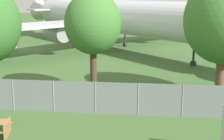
# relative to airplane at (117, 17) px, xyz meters

# --- Properties ---
(perimeter_fence) EXTENTS (56.07, 0.07, 1.98)m
(perimeter_fence) POSITION_rel_airplane_xyz_m (0.89, -22.89, -3.24)
(perimeter_fence) COLOR gray
(perimeter_fence) RESTS_ON ground
(airplane) EXTENTS (34.72, 35.77, 12.63)m
(airplane) POSITION_rel_airplane_xyz_m (0.00, 0.00, 0.00)
(airplane) COLOR silver
(airplane) RESTS_ON ground
(tree_far_right) EXTENTS (3.81, 3.81, 7.22)m
(tree_far_right) POSITION_rel_airplane_xyz_m (0.25, -19.71, 0.85)
(tree_far_right) COLOR #4C3823
(tree_far_right) RESTS_ON ground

